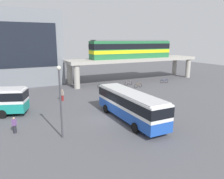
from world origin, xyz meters
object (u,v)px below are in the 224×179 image
Objects in this scene: bicycle_blue at (164,81)px; bicycle_silver at (128,84)px; pedestrian_near_building at (62,95)px; train at (131,49)px; pedestrian_by_bike_rack at (14,126)px; bicycle_green at (102,86)px; bus_main at (130,103)px; bicycle_brown at (138,86)px.

bicycle_blue is 7.99m from bicycle_silver.
pedestrian_near_building is (-22.24, -3.91, 0.43)m from bicycle_blue.
train reaches higher than pedestrian_by_bike_rack.
bicycle_blue is 1.04× the size of bicycle_green.
pedestrian_near_building is (-17.39, -9.24, -6.09)m from train.
bicycle_blue is 31.98m from pedestrian_by_bike_rack.
bus_main reaches higher than pedestrian_by_bike_rack.
bus_main is 6.54× the size of pedestrian_near_building.
bicycle_blue is 13.59m from bicycle_green.
train is 10.82× the size of pedestrian_near_building.
train is 24.66m from bus_main.
pedestrian_by_bike_rack is (-21.26, -14.39, 0.38)m from bicycle_silver.
train is 8.27m from bicycle_silver.
pedestrian_near_building is at bearing -160.18° from bicycle_silver.
bus_main is 6.98× the size of pedestrian_by_bike_rack.
bus_main is 16.96m from bicycle_green.
pedestrian_near_building is (-4.63, 11.29, -1.20)m from bus_main.
bicycle_green is at bearing 30.39° from pedestrian_near_building.
train is 10.24× the size of bicycle_brown.
train is at bearing 69.82° from bicycle_brown.
bicycle_green is 0.95× the size of bicycle_silver.
train is 1.65× the size of bus_main.
train is 11.63m from bicycle_green.
bus_main is at bearing -139.20° from bicycle_blue.
bicycle_blue is at bearing 9.98° from pedestrian_near_building.
bicycle_blue is 0.99× the size of bicycle_silver.
pedestrian_near_building is (-14.34, -5.17, 0.43)m from bicycle_silver.
bus_main is at bearing -67.70° from pedestrian_near_building.
train is at bearing 37.22° from pedestrian_by_bike_rack.
bus_main is 12.26m from pedestrian_near_building.
bicycle_blue is at bearing -47.74° from train.
bicycle_blue is (4.84, -5.33, -6.52)m from train.
pedestrian_near_building is 1.07× the size of pedestrian_by_bike_rack.
bicycle_green is at bearing 175.00° from bicycle_blue.
bicycle_blue is 7.38m from bicycle_brown.
bicycle_silver is at bearing 103.91° from bicycle_brown.
bicycle_blue and bicycle_green have the same top height.
bicycle_green is 0.95× the size of bicycle_brown.
pedestrian_near_building reaches higher than pedestrian_by_bike_rack.
bicycle_green is (-8.70, -4.14, -6.52)m from train.
bicycle_silver is at bearing 34.10° from pedestrian_by_bike_rack.
pedestrian_by_bike_rack is (-11.55, 2.07, -1.25)m from bus_main.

